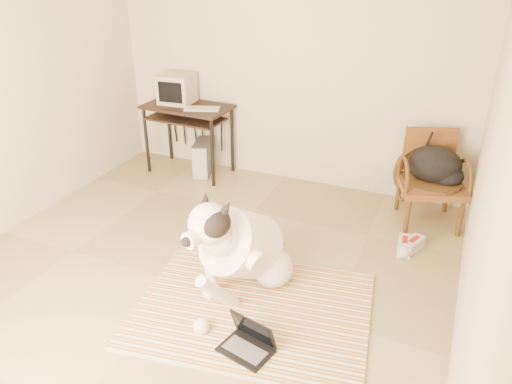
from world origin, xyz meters
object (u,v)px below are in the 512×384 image
Objects in this scene: laptop at (249,341)px; crt_monitor at (177,89)px; dog at (241,248)px; backpack at (437,166)px; computer_desk at (187,115)px; rattan_chair at (431,179)px; pc_tower at (203,158)px.

crt_monitor reaches higher than laptop.
dog is 2.52× the size of backpack.
laptop is 3.10m from computer_desk.
computer_desk reaches higher than laptop.
computer_desk is (-1.85, 2.41, 0.62)m from laptop.
dog is 3.40× the size of laptop.
laptop is at bearing -110.39° from rattan_chair.
crt_monitor is at bearing 172.86° from pc_tower.
pc_tower is at bearing 126.30° from dog.
computer_desk is 2.75m from backpack.
pc_tower is 0.52× the size of rattan_chair.
laptop is (0.33, -0.60, -0.30)m from dog.
backpack is at bearing -2.37° from pc_tower.
pc_tower is at bearing 177.63° from backpack.
backpack reaches higher than laptop.
crt_monitor reaches higher than computer_desk.
pc_tower is at bearing 177.48° from rattan_chair.
crt_monitor is 2.93m from backpack.
laptop is at bearing -51.08° from crt_monitor.
dog is 2.88× the size of pc_tower.
laptop is at bearing -55.42° from pc_tower.
crt_monitor is (-0.15, 0.07, 0.28)m from computer_desk.
computer_desk is at bearing 127.46° from laptop.
backpack is (1.23, 1.73, 0.20)m from dog.
laptop is 3.31m from crt_monitor.
pc_tower is at bearing -7.14° from crt_monitor.
dog reaches higher than backpack.
backpack reaches higher than pc_tower.
laptop is at bearing -61.18° from dog.
pc_tower is 2.56m from rattan_chair.
pc_tower is 0.87× the size of backpack.
crt_monitor is 0.86× the size of pc_tower.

